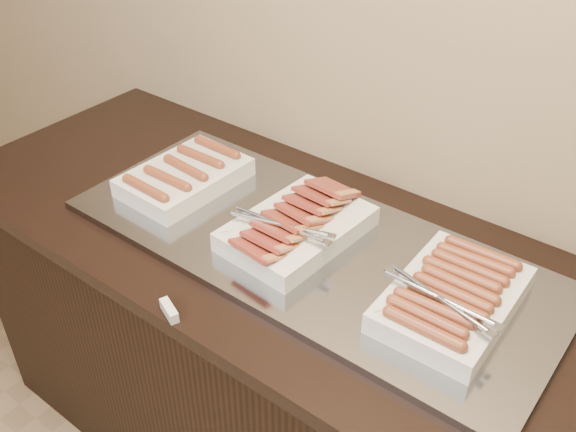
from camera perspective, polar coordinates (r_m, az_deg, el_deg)
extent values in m
cube|color=#9E896B|center=(1.59, 10.33, 18.31)|extent=(6.00, 0.05, 2.80)
cube|color=black|center=(1.87, 1.41, -14.24)|extent=(2.00, 0.70, 0.86)
cube|color=black|center=(1.55, 1.65, -3.44)|extent=(2.06, 0.76, 0.04)
cube|color=gray|center=(1.53, 1.78, -2.63)|extent=(1.20, 0.50, 0.02)
cube|color=silver|center=(1.74, -9.15, 3.41)|extent=(0.23, 0.33, 0.05)
cylinder|color=brown|center=(1.65, -12.56, 2.43)|extent=(0.14, 0.03, 0.03)
cylinder|color=brown|center=(1.68, -10.69, 3.31)|extent=(0.14, 0.03, 0.03)
cylinder|color=brown|center=(1.72, -9.09, 4.24)|extent=(0.15, 0.04, 0.03)
cylinder|color=brown|center=(1.76, -7.80, 5.24)|extent=(0.14, 0.03, 0.03)
cylinder|color=brown|center=(1.80, -6.32, 6.08)|extent=(0.14, 0.03, 0.03)
cube|color=silver|center=(1.53, 0.84, -1.14)|extent=(0.25, 0.36, 0.05)
cube|color=maroon|center=(1.43, -2.53, -2.95)|extent=(0.13, 0.10, 0.04)
cube|color=maroon|center=(1.45, -1.51, -2.10)|extent=(0.12, 0.09, 0.04)
cube|color=maroon|center=(1.47, -0.68, -1.20)|extent=(0.12, 0.09, 0.04)
cube|color=maroon|center=(1.50, 0.23, -0.38)|extent=(0.12, 0.10, 0.04)
cube|color=maroon|center=(1.52, 1.37, 0.30)|extent=(0.13, 0.10, 0.04)
cube|color=maroon|center=(1.54, 2.07, 1.14)|extent=(0.12, 0.09, 0.04)
cube|color=maroon|center=(1.57, 2.87, 1.89)|extent=(0.12, 0.09, 0.04)
cube|color=maroon|center=(1.59, 3.98, 2.49)|extent=(0.12, 0.10, 0.04)
cube|color=silver|center=(1.38, 14.39, -7.20)|extent=(0.24, 0.35, 0.05)
cylinder|color=brown|center=(1.26, 11.99, -9.77)|extent=(0.15, 0.03, 0.03)
cylinder|color=brown|center=(1.28, 12.22, -8.76)|extent=(0.15, 0.03, 0.03)
cylinder|color=brown|center=(1.31, 12.86, -7.97)|extent=(0.15, 0.03, 0.03)
cylinder|color=brown|center=(1.32, 13.98, -7.43)|extent=(0.15, 0.03, 0.03)
cylinder|color=brown|center=(1.35, 14.41, -6.62)|extent=(0.15, 0.03, 0.03)
cylinder|color=brown|center=(1.37, 15.06, -5.93)|extent=(0.15, 0.03, 0.03)
cylinder|color=brown|center=(1.40, 15.16, -5.05)|extent=(0.15, 0.03, 0.03)
cylinder|color=brown|center=(1.42, 15.84, -4.44)|extent=(0.15, 0.03, 0.03)
cylinder|color=brown|center=(1.44, 16.29, -3.76)|extent=(0.15, 0.04, 0.03)
cylinder|color=brown|center=(1.47, 16.91, -3.18)|extent=(0.15, 0.03, 0.03)
cube|color=silver|center=(1.38, -10.51, -8.26)|extent=(0.07, 0.04, 0.03)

